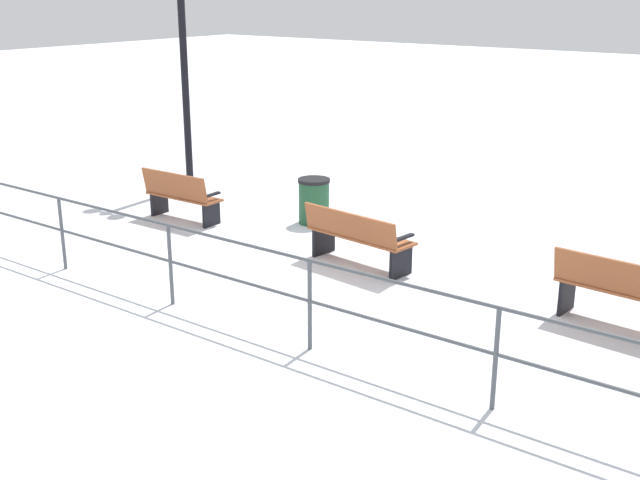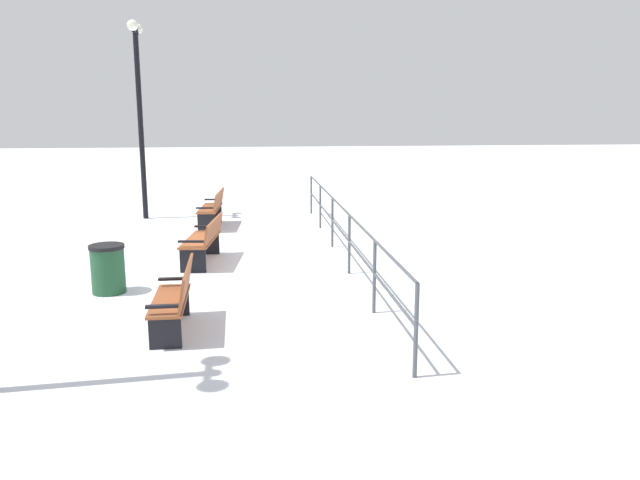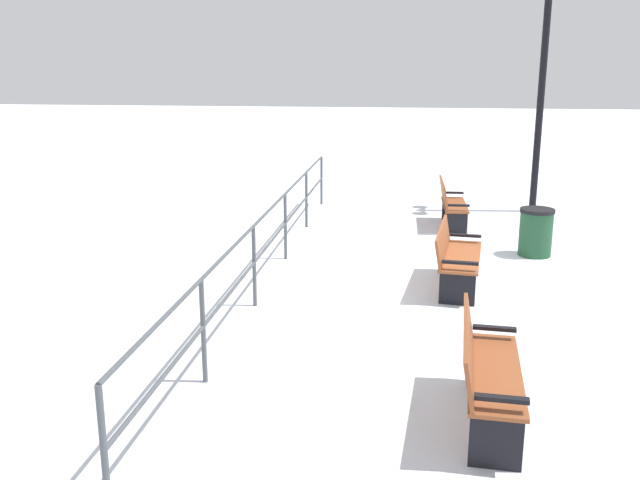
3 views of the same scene
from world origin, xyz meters
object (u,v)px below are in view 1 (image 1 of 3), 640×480
trash_bin (314,201)px  lamppost_middle (181,11)px  bench_third (181,195)px  bench_nearest (625,291)px  bench_second (357,236)px

trash_bin → lamppost_middle: bearing=81.4°
bench_third → lamppost_middle: bearing=41.1°
bench_nearest → bench_second: 3.79m
trash_bin → bench_nearest: bearing=-103.6°
bench_third → trash_bin: bearing=-57.5°
bench_second → lamppost_middle: lamppost_middle is taller
bench_nearest → lamppost_middle: (1.90, 9.21, 2.95)m
bench_third → trash_bin: bench_third is taller
bench_nearest → lamppost_middle: lamppost_middle is taller
lamppost_middle → bench_third: bearing=-138.0°
bench_second → lamppost_middle: 6.48m
bench_nearest → bench_third: 7.57m
bench_nearest → bench_third: bearing=93.5°
bench_second → lamppost_middle: (1.94, 5.42, 2.99)m
bench_second → bench_third: bearing=94.8°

